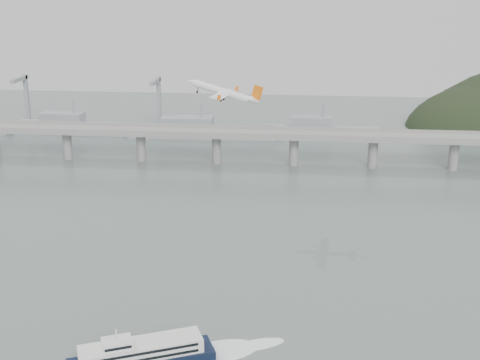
# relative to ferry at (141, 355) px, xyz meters

# --- Properties ---
(ground) EXTENTS (900.00, 900.00, 0.00)m
(ground) POSITION_rel_ferry_xyz_m (22.95, 27.27, -3.86)
(ground) COLOR #576562
(ground) RESTS_ON ground
(bridge) EXTENTS (800.00, 22.00, 23.90)m
(bridge) POSITION_rel_ferry_xyz_m (21.80, 227.27, 13.79)
(bridge) COLOR gray
(bridge) RESTS_ON ground
(distant_fleet) EXTENTS (453.00, 60.90, 40.00)m
(distant_fleet) POSITION_rel_ferry_xyz_m (-132.41, 292.35, 2.36)
(distant_fleet) COLOR gray
(distant_fleet) RESTS_ON ground
(ferry) EXTENTS (71.17, 36.51, 14.24)m
(ferry) POSITION_rel_ferry_xyz_m (0.00, 0.00, 0.00)
(ferry) COLOR black
(ferry) RESTS_ON ground
(airliner) EXTENTS (36.42, 33.09, 11.85)m
(airliner) POSITION_rel_ferry_xyz_m (11.83, 119.34, 62.22)
(airliner) COLOR white
(airliner) RESTS_ON ground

